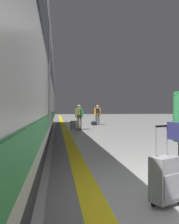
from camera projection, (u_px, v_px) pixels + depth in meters
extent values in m
cube|color=yellow|center=(66.00, 132.00, 12.80)|extent=(0.36, 80.00, 0.01)
cube|color=slate|center=(60.00, 133.00, 12.76)|extent=(0.59, 80.00, 0.01)
cube|color=#38383D|center=(11.00, 134.00, 8.56)|extent=(2.67, 23.68, 0.70)
cube|color=silver|center=(10.00, 83.00, 8.54)|extent=(2.90, 24.66, 2.90)
cylinder|color=silver|center=(10.00, 43.00, 8.53)|extent=(2.84, 24.17, 2.84)
cube|color=black|center=(10.00, 73.00, 8.54)|extent=(2.93, 23.18, 0.80)
cube|color=#268C3F|center=(11.00, 116.00, 8.55)|extent=(2.94, 24.17, 0.24)
cone|color=silver|center=(39.00, 102.00, 22.05)|extent=(2.75, 2.60, 2.75)
cube|color=gray|center=(49.00, 77.00, 5.07)|extent=(0.02, 0.90, 2.00)
cube|color=gray|center=(54.00, 98.00, 14.24)|extent=(0.02, 0.90, 2.00)
cylinder|color=#338C4C|center=(177.00, 119.00, 3.04)|extent=(0.09, 0.09, 0.56)
cube|color=navy|center=(179.00, 131.00, 3.03)|extent=(0.21, 0.31, 0.22)
cube|color=#9E9EA3|center=(165.00, 179.00, 3.05)|extent=(0.44, 0.37, 0.56)
cube|color=#9E9EA3|center=(173.00, 187.00, 2.96)|extent=(0.29, 0.15, 0.31)
cylinder|color=black|center=(168.00, 200.00, 3.19)|extent=(0.04, 0.06, 0.06)
cylinder|color=black|center=(153.00, 204.00, 3.03)|extent=(0.04, 0.06, 0.06)
cylinder|color=gray|center=(167.00, 141.00, 3.15)|extent=(0.02, 0.02, 0.38)
cylinder|color=gray|center=(156.00, 142.00, 3.04)|extent=(0.02, 0.02, 0.38)
cube|color=black|center=(162.00, 126.00, 3.09)|extent=(0.21, 0.12, 0.02)
cylinder|color=#383842|center=(96.00, 120.00, 18.86)|extent=(0.13, 0.13, 0.80)
cylinder|color=#383842|center=(99.00, 120.00, 18.85)|extent=(0.13, 0.13, 0.80)
cube|color=orange|center=(97.00, 111.00, 18.85)|extent=(0.35, 0.24, 0.57)
cylinder|color=orange|center=(95.00, 112.00, 18.87)|extent=(0.09, 0.09, 0.53)
cylinder|color=orange|center=(100.00, 112.00, 18.85)|extent=(0.09, 0.09, 0.53)
sphere|color=beige|center=(97.00, 106.00, 18.84)|extent=(0.21, 0.21, 0.21)
sphere|color=black|center=(97.00, 105.00, 18.84)|extent=(0.19, 0.19, 0.19)
cube|color=black|center=(97.00, 111.00, 18.70)|extent=(0.27, 0.18, 0.38)
ellipsoid|color=black|center=(94.00, 123.00, 18.71)|extent=(0.44, 0.26, 0.30)
torus|color=black|center=(94.00, 122.00, 18.71)|extent=(0.22, 0.02, 0.22)
cylinder|color=brown|center=(78.00, 123.00, 14.35)|extent=(0.13, 0.13, 0.77)
cylinder|color=brown|center=(81.00, 124.00, 14.31)|extent=(0.13, 0.13, 0.77)
cube|color=#338C4C|center=(79.00, 112.00, 14.32)|extent=(0.35, 0.28, 0.55)
cylinder|color=#338C4C|center=(76.00, 113.00, 14.37)|extent=(0.08, 0.08, 0.51)
cylinder|color=#338C4C|center=(83.00, 113.00, 14.29)|extent=(0.08, 0.08, 0.51)
sphere|color=tan|center=(79.00, 106.00, 14.32)|extent=(0.20, 0.20, 0.20)
sphere|color=black|center=(79.00, 105.00, 14.32)|extent=(0.19, 0.19, 0.19)
cube|color=brown|center=(79.00, 112.00, 14.19)|extent=(0.27, 0.20, 0.37)
cube|color=#9E9EA3|center=(74.00, 125.00, 14.19)|extent=(0.44, 0.36, 0.49)
cube|color=#9E9EA3|center=(75.00, 126.00, 14.30)|extent=(0.29, 0.14, 0.27)
cylinder|color=black|center=(71.00, 130.00, 14.17)|extent=(0.04, 0.06, 0.06)
cylinder|color=black|center=(76.00, 130.00, 14.08)|extent=(0.04, 0.06, 0.06)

